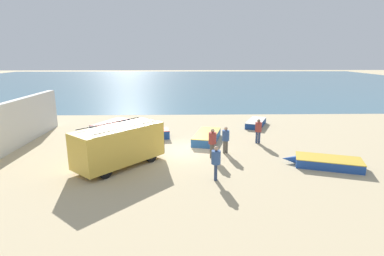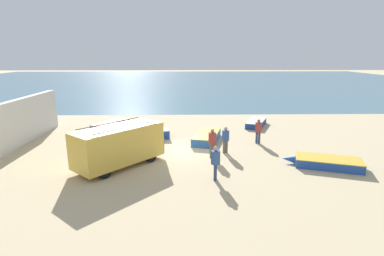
{
  "view_description": "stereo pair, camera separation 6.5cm",
  "coord_description": "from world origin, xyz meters",
  "views": [
    {
      "loc": [
        0.31,
        -18.59,
        6.15
      ],
      "look_at": [
        0.84,
        2.18,
        1.0
      ],
      "focal_mm": 28.0,
      "sensor_mm": 36.0,
      "label": 1
    },
    {
      "loc": [
        0.38,
        -18.59,
        6.15
      ],
      "look_at": [
        0.84,
        2.18,
        1.0
      ],
      "focal_mm": 28.0,
      "sensor_mm": 36.0,
      "label": 2
    }
  ],
  "objects": [
    {
      "name": "fishing_rowboat_0",
      "position": [
        1.95,
        2.42,
        0.3
      ],
      "size": [
        2.41,
        4.61,
        0.6
      ],
      "rotation": [
        0.0,
        0.0,
        1.31
      ],
      "color": "#2D66AD",
      "rests_on": "ground_plane"
    },
    {
      "name": "fisherman_3",
      "position": [
        1.86,
        -4.64,
        1.05
      ],
      "size": [
        0.46,
        0.46,
        1.76
      ],
      "rotation": [
        0.0,
        0.0,
        6.14
      ],
      "color": "navy",
      "rests_on": "ground_plane"
    },
    {
      "name": "fishing_rowboat_3",
      "position": [
        -2.6,
        3.15,
        0.32
      ],
      "size": [
        3.99,
        1.95,
        0.64
      ],
      "rotation": [
        0.0,
        0.0,
        3.31
      ],
      "color": "navy",
      "rests_on": "ground_plane"
    },
    {
      "name": "sea_water",
      "position": [
        0.0,
        52.0,
        0.0
      ],
      "size": [
        120.0,
        80.0,
        0.01
      ],
      "primitive_type": "cube",
      "color": "#477084",
      "rests_on": "ground_plane"
    },
    {
      "name": "fishing_rowboat_4",
      "position": [
        -5.92,
        6.54,
        0.28
      ],
      "size": [
        2.81,
        4.37,
        0.56
      ],
      "rotation": [
        0.0,
        0.0,
        1.11
      ],
      "color": "navy",
      "rests_on": "ground_plane"
    },
    {
      "name": "harbor_wall",
      "position": [
        -11.05,
        1.0,
        1.58
      ],
      "size": [
        0.5,
        12.41,
        3.16
      ],
      "primitive_type": "cube",
      "color": "silver",
      "rests_on": "ground_plane"
    },
    {
      "name": "ground_plane",
      "position": [
        0.0,
        0.0,
        0.0
      ],
      "size": [
        200.0,
        200.0,
        0.0
      ],
      "primitive_type": "plane",
      "color": "tan"
    },
    {
      "name": "fisherman_2",
      "position": [
        5.49,
        1.64,
        1.04
      ],
      "size": [
        0.46,
        0.46,
        1.74
      ],
      "rotation": [
        0.0,
        0.0,
        4.44
      ],
      "color": "navy",
      "rests_on": "ground_plane"
    },
    {
      "name": "fisherman_0",
      "position": [
        2.9,
        -0.48,
        1.03
      ],
      "size": [
        0.45,
        0.45,
        1.72
      ],
      "rotation": [
        0.0,
        0.0,
        4.98
      ],
      "color": "#5B564C",
      "rests_on": "ground_plane"
    },
    {
      "name": "parked_van",
      "position": [
        -3.31,
        -2.57,
        1.24
      ],
      "size": [
        4.82,
        5.09,
        2.39
      ],
      "rotation": [
        0.0,
        0.0,
        0.85
      ],
      "color": "gold",
      "rests_on": "ground_plane"
    },
    {
      "name": "fishing_rowboat_1",
      "position": [
        8.23,
        -3.0,
        0.26
      ],
      "size": [
        4.31,
        2.61,
        0.51
      ],
      "rotation": [
        0.0,
        0.0,
        2.81
      ],
      "color": "#234CA3",
      "rests_on": "ground_plane"
    },
    {
      "name": "fishing_rowboat_2",
      "position": [
        6.63,
        6.97,
        0.26
      ],
      "size": [
        2.46,
        3.93,
        0.52
      ],
      "rotation": [
        0.0,
        0.0,
        1.15
      ],
      "color": "navy",
      "rests_on": "ground_plane"
    },
    {
      "name": "fisherman_1",
      "position": [
        1.99,
        -1.3,
        1.08
      ],
      "size": [
        0.48,
        0.48,
        1.81
      ],
      "rotation": [
        0.0,
        0.0,
        5.44
      ],
      "color": "#5B564C",
      "rests_on": "ground_plane"
    }
  ]
}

